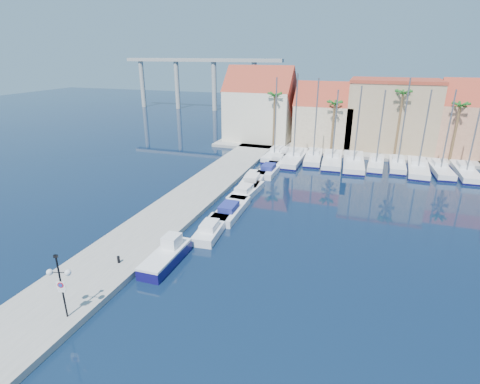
% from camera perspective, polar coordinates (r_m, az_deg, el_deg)
% --- Properties ---
extents(ground, '(260.00, 260.00, 0.00)m').
position_cam_1_polar(ground, '(28.40, -4.56, -14.27)').
color(ground, black).
rests_on(ground, ground).
extents(quay_west, '(6.00, 77.00, 0.50)m').
position_cam_1_polar(quay_west, '(42.54, -8.48, -1.68)').
color(quay_west, gray).
rests_on(quay_west, ground).
extents(shore_north, '(54.00, 16.00, 0.50)m').
position_cam_1_polar(shore_north, '(71.04, 19.00, 6.49)').
color(shore_north, gray).
rests_on(shore_north, ground).
extents(lamp_post, '(1.47, 0.74, 4.47)m').
position_cam_1_polar(lamp_post, '(25.65, -25.79, -11.56)').
color(lamp_post, black).
rests_on(lamp_post, quay_west).
extents(bollard, '(0.23, 0.23, 0.57)m').
position_cam_1_polar(bollard, '(31.59, -18.02, -9.75)').
color(bollard, black).
rests_on(bollard, quay_west).
extents(fishing_boat, '(1.98, 5.78, 2.02)m').
position_cam_1_polar(fishing_boat, '(31.40, -11.12, -9.49)').
color(fishing_boat, '#110D51').
rests_on(fishing_boat, ground).
extents(motorboat_west_0, '(2.43, 6.23, 1.40)m').
position_cam_1_polar(motorboat_west_0, '(35.67, -4.40, -5.58)').
color(motorboat_west_0, white).
rests_on(motorboat_west_0, ground).
extents(motorboat_west_1, '(2.45, 7.19, 1.40)m').
position_cam_1_polar(motorboat_west_1, '(39.69, -1.44, -2.72)').
color(motorboat_west_1, white).
rests_on(motorboat_west_1, ground).
extents(motorboat_west_2, '(2.62, 7.11, 1.40)m').
position_cam_1_polar(motorboat_west_2, '(44.87, 0.91, 0.11)').
color(motorboat_west_2, white).
rests_on(motorboat_west_2, ground).
extents(motorboat_west_3, '(3.05, 7.61, 1.40)m').
position_cam_1_polar(motorboat_west_3, '(48.82, 1.93, 1.82)').
color(motorboat_west_3, white).
rests_on(motorboat_west_3, ground).
extents(motorboat_west_4, '(2.37, 7.22, 1.40)m').
position_cam_1_polar(motorboat_west_4, '(53.47, 4.51, 3.45)').
color(motorboat_west_4, white).
rests_on(motorboat_west_4, ground).
extents(motorboat_west_5, '(2.36, 6.52, 1.40)m').
position_cam_1_polar(motorboat_west_5, '(58.38, 5.84, 4.88)').
color(motorboat_west_5, white).
rests_on(motorboat_west_5, ground).
extents(motorboat_west_6, '(1.94, 5.99, 1.40)m').
position_cam_1_polar(motorboat_west_6, '(62.60, 6.78, 5.92)').
color(motorboat_west_6, white).
rests_on(motorboat_west_6, ground).
extents(sailboat_0, '(2.54, 8.75, 12.64)m').
position_cam_1_polar(sailboat_0, '(61.37, 5.38, 5.78)').
color(sailboat_0, white).
rests_on(sailboat_0, ground).
extents(sailboat_1, '(3.07, 10.90, 13.35)m').
position_cam_1_polar(sailboat_1, '(59.65, 8.29, 5.19)').
color(sailboat_1, white).
rests_on(sailboat_1, ground).
extents(sailboat_2, '(3.20, 9.50, 12.63)m').
position_cam_1_polar(sailboat_2, '(60.58, 11.13, 5.27)').
color(sailboat_2, white).
rests_on(sailboat_2, ground).
extents(sailboat_3, '(3.44, 10.63, 11.11)m').
position_cam_1_polar(sailboat_3, '(59.80, 13.87, 4.82)').
color(sailboat_3, white).
rests_on(sailboat_3, ground).
extents(sailboat_4, '(3.69, 11.45, 11.76)m').
position_cam_1_polar(sailboat_4, '(59.40, 16.90, 4.41)').
color(sailboat_4, white).
rests_on(sailboat_4, ground).
extents(sailboat_5, '(2.47, 8.17, 11.27)m').
position_cam_1_polar(sailboat_5, '(59.49, 20.01, 4.12)').
color(sailboat_5, white).
rests_on(sailboat_5, ground).
extents(sailboat_6, '(2.29, 8.36, 12.94)m').
position_cam_1_polar(sailboat_6, '(60.15, 22.83, 3.94)').
color(sailboat_6, white).
rests_on(sailboat_6, ground).
extents(sailboat_7, '(3.26, 10.49, 11.49)m').
position_cam_1_polar(sailboat_7, '(59.82, 25.48, 3.40)').
color(sailboat_7, white).
rests_on(sailboat_7, ground).
extents(sailboat_8, '(3.06, 9.09, 11.60)m').
position_cam_1_polar(sailboat_8, '(60.36, 28.14, 3.12)').
color(sailboat_8, white).
rests_on(sailboat_8, ground).
extents(sailboat_9, '(2.73, 9.55, 13.61)m').
position_cam_1_polar(sailboat_9, '(60.82, 31.12, 2.71)').
color(sailboat_9, white).
rests_on(sailboat_9, ground).
extents(building_0, '(12.30, 9.00, 13.50)m').
position_cam_1_polar(building_0, '(71.67, 3.08, 12.79)').
color(building_0, beige).
rests_on(building_0, shore_north).
extents(building_1, '(10.30, 8.00, 11.00)m').
position_cam_1_polar(building_1, '(69.52, 12.78, 11.06)').
color(building_1, tan).
rests_on(building_1, shore_north).
extents(building_2, '(14.20, 10.20, 11.50)m').
position_cam_1_polar(building_2, '(70.02, 22.06, 10.95)').
color(building_2, tan).
rests_on(building_2, shore_north).
extents(building_3, '(10.30, 8.00, 12.00)m').
position_cam_1_polar(building_3, '(70.69, 31.85, 9.13)').
color(building_3, '#B4775B').
rests_on(building_3, shore_north).
extents(palm_0, '(2.60, 2.60, 10.15)m').
position_cam_1_polar(palm_0, '(65.53, 5.33, 14.26)').
color(palm_0, brown).
rests_on(palm_0, shore_north).
extents(palm_1, '(2.60, 2.60, 9.15)m').
position_cam_1_polar(palm_1, '(63.99, 14.23, 12.73)').
color(palm_1, brown).
rests_on(palm_1, shore_north).
extents(palm_2, '(2.60, 2.60, 11.15)m').
position_cam_1_polar(palm_2, '(63.68, 23.59, 13.36)').
color(palm_2, brown).
rests_on(palm_2, shore_north).
extents(palm_3, '(2.60, 2.60, 9.65)m').
position_cam_1_polar(palm_3, '(64.87, 30.55, 11.09)').
color(palm_3, brown).
rests_on(palm_3, shore_north).
extents(viaduct, '(48.00, 2.20, 14.45)m').
position_cam_1_polar(viaduct, '(114.32, -6.45, 17.48)').
color(viaduct, '#9E9E99').
rests_on(viaduct, ground).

